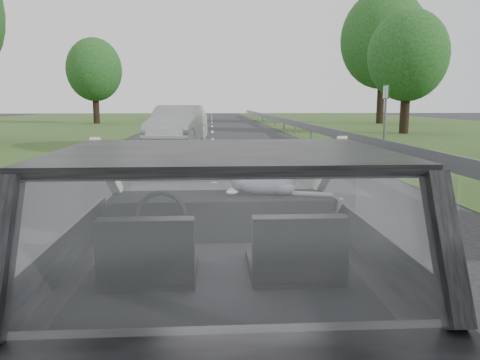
{
  "coord_description": "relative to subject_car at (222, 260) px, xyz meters",
  "views": [
    {
      "loc": [
        -0.06,
        -2.74,
        1.68
      ],
      "look_at": [
        0.14,
        0.54,
        1.13
      ],
      "focal_mm": 35.0,
      "sensor_mm": 36.0,
      "label": 1
    }
  ],
  "objects": [
    {
      "name": "cat",
      "position": [
        0.33,
        0.64,
        0.36
      ],
      "size": [
        0.63,
        0.31,
        0.27
      ],
      "primitive_type": "ellipsoid",
      "rotation": [
        0.0,
        0.0,
        -0.22
      ],
      "color": "slate",
      "rests_on": "dashboard"
    },
    {
      "name": "passenger_seat",
      "position": [
        0.4,
        -0.29,
        0.16
      ],
      "size": [
        0.5,
        0.72,
        0.42
      ],
      "primitive_type": "cube",
      "color": "black",
      "rests_on": "subject_car"
    },
    {
      "name": "tree_2",
      "position": [
        10.29,
        21.93,
        2.42
      ],
      "size": [
        4.92,
        4.92,
        6.3
      ],
      "primitive_type": null,
      "rotation": [
        0.0,
        0.0,
        -0.21
      ],
      "color": "#163B13",
      "rests_on": "ground"
    },
    {
      "name": "subject_car",
      "position": [
        0.0,
        0.0,
        0.0
      ],
      "size": [
        1.8,
        4.0,
        1.45
      ],
      "primitive_type": "cube",
      "color": "black",
      "rests_on": "ground"
    },
    {
      "name": "guardrail",
      "position": [
        4.3,
        10.0,
        -0.15
      ],
      "size": [
        0.05,
        90.0,
        0.32
      ],
      "primitive_type": "cube",
      "color": "gray",
      "rests_on": "ground"
    },
    {
      "name": "dashboard",
      "position": [
        0.0,
        0.62,
        0.12
      ],
      "size": [
        1.58,
        0.45,
        0.3
      ],
      "primitive_type": "cube",
      "color": "black",
      "rests_on": "subject_car"
    },
    {
      "name": "driver_seat",
      "position": [
        -0.4,
        -0.29,
        0.16
      ],
      "size": [
        0.5,
        0.72,
        0.42
      ],
      "primitive_type": "cube",
      "color": "black",
      "rests_on": "subject_car"
    },
    {
      "name": "steering_wheel",
      "position": [
        -0.4,
        0.33,
        0.2
      ],
      "size": [
        0.36,
        0.36,
        0.04
      ],
      "primitive_type": "torus",
      "color": "black",
      "rests_on": "dashboard"
    },
    {
      "name": "highway_sign",
      "position": [
        7.18,
        16.51,
        0.46
      ],
      "size": [
        0.23,
        0.95,
        2.37
      ],
      "primitive_type": "cube",
      "rotation": [
        0.0,
        0.0,
        -0.14
      ],
      "color": "#146723",
      "rests_on": "ground"
    },
    {
      "name": "tree_6",
      "position": [
        -9.1,
        35.12,
        2.49
      ],
      "size": [
        5.52,
        5.52,
        6.42
      ],
      "primitive_type": null,
      "rotation": [
        0.0,
        0.0,
        -0.38
      ],
      "color": "#163B13",
      "rests_on": "ground"
    },
    {
      "name": "tree_3",
      "position": [
        13.25,
        33.74,
        4.21
      ],
      "size": [
        6.61,
        6.61,
        9.88
      ],
      "primitive_type": null,
      "rotation": [
        0.0,
        0.0,
        0.01
      ],
      "color": "#163B13",
      "rests_on": "ground"
    },
    {
      "name": "other_car",
      "position": [
        -1.35,
        15.54,
        0.06
      ],
      "size": [
        2.47,
        4.95,
        1.56
      ],
      "primitive_type": "imported",
      "rotation": [
        0.0,
        0.0,
        -0.13
      ],
      "color": "silver",
      "rests_on": "ground"
    }
  ]
}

